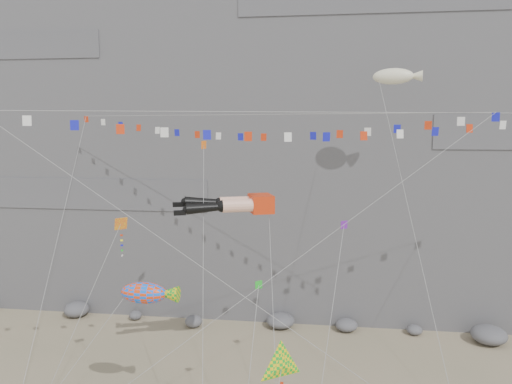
% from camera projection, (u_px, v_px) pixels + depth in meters
% --- Properties ---
extents(cliff, '(80.00, 28.00, 50.00)m').
position_uv_depth(cliff, '(293.00, 69.00, 57.51)').
color(cliff, slate).
rests_on(cliff, ground).
extents(talus_boulders, '(60.00, 3.00, 1.20)m').
position_uv_depth(talus_boulders, '(281.00, 321.00, 46.07)').
color(talus_boulders, slate).
rests_on(talus_boulders, ground).
extents(legs_kite, '(8.57, 15.85, 19.97)m').
position_uv_depth(legs_kite, '(234.00, 205.00, 32.94)').
color(legs_kite, red).
rests_on(legs_kite, ground).
extents(flag_banner_upper, '(31.40, 20.58, 27.10)m').
position_uv_depth(flag_banner_upper, '(252.00, 115.00, 37.32)').
color(flag_banner_upper, red).
rests_on(flag_banner_upper, ground).
extents(flag_banner_lower, '(34.09, 11.86, 22.49)m').
position_uv_depth(flag_banner_lower, '(308.00, 112.00, 29.58)').
color(flag_banner_lower, red).
rests_on(flag_banner_lower, ground).
extents(harlequin_kite, '(5.41, 5.65, 14.15)m').
position_uv_depth(harlequin_kite, '(120.00, 225.00, 30.55)').
color(harlequin_kite, red).
rests_on(harlequin_kite, ground).
extents(fish_windsock, '(8.94, 4.71, 11.77)m').
position_uv_depth(fish_windsock, '(144.00, 293.00, 29.66)').
color(fish_windsock, '#F03C0C').
rests_on(fish_windsock, ground).
extents(delta_kite, '(2.45, 5.01, 8.40)m').
position_uv_depth(delta_kite, '(282.00, 366.00, 25.24)').
color(delta_kite, yellow).
rests_on(delta_kite, ground).
extents(blimp_windsock, '(4.96, 15.99, 26.89)m').
position_uv_depth(blimp_windsock, '(393.00, 77.00, 37.73)').
color(blimp_windsock, '#F6F2CA').
rests_on(blimp_windsock, ground).
extents(small_kite_a, '(3.31, 13.12, 21.38)m').
position_uv_depth(small_kite_a, '(204.00, 149.00, 34.74)').
color(small_kite_a, orange).
rests_on(small_kite_a, ground).
extents(small_kite_b, '(2.68, 9.98, 15.75)m').
position_uv_depth(small_kite_b, '(343.00, 229.00, 30.29)').
color(small_kite_b, '#6B1BA1').
rests_on(small_kite_b, ground).
extents(small_kite_c, '(1.05, 8.82, 12.53)m').
position_uv_depth(small_kite_c, '(258.00, 289.00, 28.47)').
color(small_kite_c, green).
rests_on(small_kite_c, ground).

